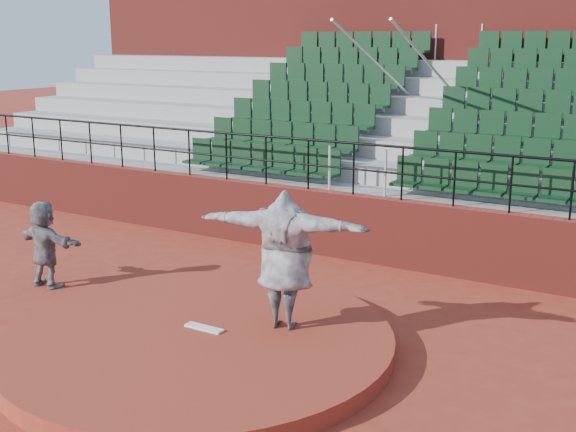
% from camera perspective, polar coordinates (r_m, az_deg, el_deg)
% --- Properties ---
extents(ground, '(90.00, 90.00, 0.00)m').
position_cam_1_polar(ground, '(10.42, -7.11, -10.38)').
color(ground, maroon).
rests_on(ground, ground).
extents(pitchers_mound, '(5.50, 5.50, 0.25)m').
position_cam_1_polar(pitchers_mound, '(10.37, -7.13, -9.75)').
color(pitchers_mound, maroon).
rests_on(pitchers_mound, ground).
extents(pitching_rubber, '(0.60, 0.15, 0.03)m').
position_cam_1_polar(pitching_rubber, '(10.42, -6.65, -8.77)').
color(pitching_rubber, white).
rests_on(pitching_rubber, pitchers_mound).
extents(boundary_wall, '(24.00, 0.30, 1.30)m').
position_cam_1_polar(boundary_wall, '(14.25, 5.10, -0.84)').
color(boundary_wall, maroon).
rests_on(boundary_wall, ground).
extents(wall_railing, '(24.04, 0.05, 1.03)m').
position_cam_1_polar(wall_railing, '(13.97, 5.23, 4.64)').
color(wall_railing, black).
rests_on(wall_railing, boundary_wall).
extents(seating_deck, '(24.00, 5.97, 4.63)m').
position_cam_1_polar(seating_deck, '(17.38, 10.36, 4.37)').
color(seating_deck, '#989792').
rests_on(seating_deck, ground).
extents(press_box_facade, '(24.00, 3.00, 7.10)m').
position_cam_1_polar(press_box_facade, '(20.93, 14.47, 11.53)').
color(press_box_facade, maroon).
rests_on(press_box_facade, ground).
extents(pitcher, '(2.53, 1.12, 2.00)m').
position_cam_1_polar(pitcher, '(10.12, -0.25, -3.45)').
color(pitcher, black).
rests_on(pitcher, pitchers_mound).
extents(fielder, '(1.44, 0.48, 1.54)m').
position_cam_1_polar(fielder, '(13.26, -18.67, -2.12)').
color(fielder, black).
rests_on(fielder, ground).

